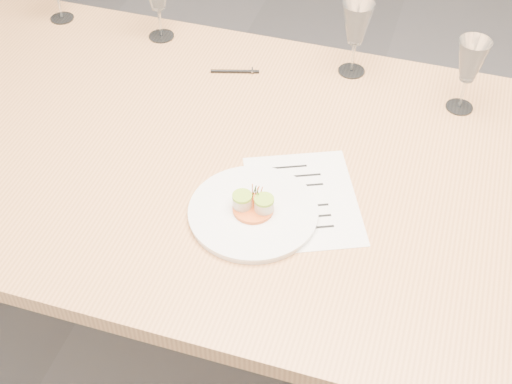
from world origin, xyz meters
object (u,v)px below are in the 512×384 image
(wine_glass_2, at_px, (357,25))
(wine_glass_3, at_px, (471,62))
(dining_table, at_px, (302,192))
(recipe_sheet, at_px, (302,200))
(ballpoint_pen, at_px, (235,71))
(dinner_plate, at_px, (253,211))

(wine_glass_2, distance_m, wine_glass_3, 0.29)
(dining_table, distance_m, recipe_sheet, 0.12)
(wine_glass_2, xyz_separation_m, wine_glass_3, (0.29, -0.07, -0.01))
(recipe_sheet, bearing_deg, wine_glass_3, 32.01)
(recipe_sheet, xyz_separation_m, wine_glass_3, (0.29, 0.43, 0.13))
(wine_glass_3, bearing_deg, dining_table, -132.85)
(dining_table, xyz_separation_m, ballpoint_pen, (-0.26, 0.31, 0.07))
(dining_table, distance_m, wine_glass_2, 0.46)
(dinner_plate, bearing_deg, wine_glass_2, 81.03)
(ballpoint_pen, bearing_deg, dining_table, -65.72)
(dinner_plate, distance_m, wine_glass_2, 0.59)
(dinner_plate, relative_size, wine_glass_2, 1.37)
(dinner_plate, xyz_separation_m, wine_glass_2, (0.09, 0.57, 0.13))
(dining_table, bearing_deg, wine_glass_2, 86.56)
(dinner_plate, bearing_deg, wine_glass_3, 53.04)
(ballpoint_pen, bearing_deg, wine_glass_2, 2.02)
(wine_glass_3, bearing_deg, recipe_sheet, -124.18)
(recipe_sheet, relative_size, wine_glass_3, 1.89)
(dinner_plate, bearing_deg, recipe_sheet, 40.53)
(dining_table, xyz_separation_m, recipe_sheet, (0.02, -0.09, 0.07))
(dinner_plate, height_order, wine_glass_3, wine_glass_3)
(dining_table, bearing_deg, dinner_plate, -111.68)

